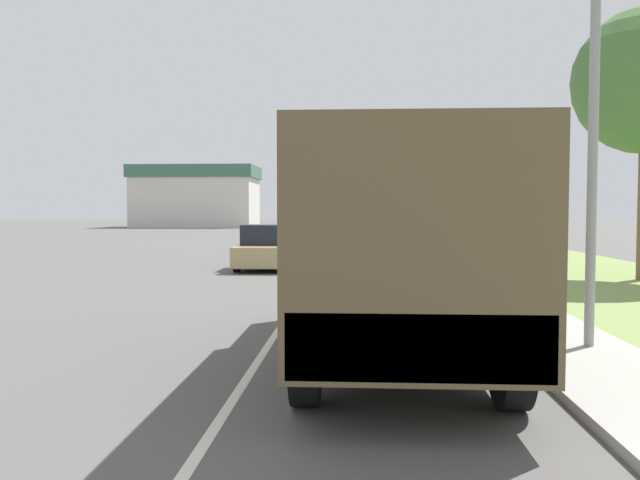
# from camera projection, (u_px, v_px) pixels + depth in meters

# --- Properties ---
(ground_plane) EXTENTS (180.00, 180.00, 0.00)m
(ground_plane) POSITION_uv_depth(u_px,v_px,m) (334.00, 244.00, 38.46)
(ground_plane) COLOR #565451
(lane_centre_stripe) EXTENTS (0.12, 120.00, 0.00)m
(lane_centre_stripe) POSITION_uv_depth(u_px,v_px,m) (334.00, 244.00, 38.46)
(lane_centre_stripe) COLOR silver
(lane_centre_stripe) RESTS_ON ground
(sidewalk_right) EXTENTS (1.80, 120.00, 0.12)m
(sidewalk_right) POSITION_uv_depth(u_px,v_px,m) (407.00, 243.00, 38.20)
(sidewalk_right) COLOR #9E9B93
(sidewalk_right) RESTS_ON ground
(grass_strip_right) EXTENTS (7.00, 120.00, 0.02)m
(grass_strip_right) POSITION_uv_depth(u_px,v_px,m) (480.00, 244.00, 37.95)
(grass_strip_right) COLOR olive
(grass_strip_right) RESTS_ON ground
(military_truck) EXTENTS (2.46, 7.02, 2.95)m
(military_truck) POSITION_uv_depth(u_px,v_px,m) (395.00, 242.00, 8.67)
(military_truck) COLOR #606647
(military_truck) RESTS_ON ground
(car_nearest_ahead) EXTENTS (1.89, 3.91, 1.57)m
(car_nearest_ahead) POSITION_uv_depth(u_px,v_px,m) (267.00, 249.00, 22.19)
(car_nearest_ahead) COLOR tan
(car_nearest_ahead) RESTS_ON ground
(car_second_ahead) EXTENTS (1.87, 3.95, 1.61)m
(car_second_ahead) POSITION_uv_depth(u_px,v_px,m) (297.00, 239.00, 29.37)
(car_second_ahead) COLOR silver
(car_second_ahead) RESTS_ON ground
(car_third_ahead) EXTENTS (1.90, 4.19, 1.40)m
(car_third_ahead) POSITION_uv_depth(u_px,v_px,m) (357.00, 234.00, 37.74)
(car_third_ahead) COLOR #B7BABF
(car_third_ahead) RESTS_ON ground
(car_fourth_ahead) EXTENTS (1.73, 4.61, 1.73)m
(car_fourth_ahead) POSITION_uv_depth(u_px,v_px,m) (358.00, 227.00, 49.25)
(car_fourth_ahead) COLOR black
(car_fourth_ahead) RESTS_ON ground
(car_farthest_ahead) EXTENTS (1.92, 4.55, 1.47)m
(car_farthest_ahead) POSITION_uv_depth(u_px,v_px,m) (326.00, 224.00, 61.14)
(car_farthest_ahead) COLOR #B7BABF
(car_farthest_ahead) RESTS_ON ground
(lamp_post) EXTENTS (1.69, 0.24, 6.17)m
(lamp_post) POSITION_uv_depth(u_px,v_px,m) (578.00, 87.00, 8.91)
(lamp_post) COLOR gray
(lamp_post) RESTS_ON sidewalk_right
(building_distant) EXTENTS (14.84, 8.47, 7.39)m
(building_distant) POSITION_uv_depth(u_px,v_px,m) (196.00, 196.00, 75.87)
(building_distant) COLOR beige
(building_distant) RESTS_ON ground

